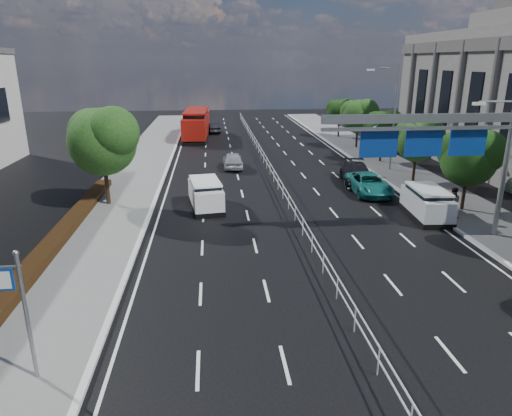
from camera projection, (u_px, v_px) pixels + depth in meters
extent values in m
plane|color=black|center=(369.00, 359.00, 15.04)|extent=(160.00, 160.00, 0.00)
cube|color=slate|center=(4.00, 380.00, 13.94)|extent=(5.00, 140.00, 0.14)
cube|color=silver|center=(88.00, 375.00, 14.17)|extent=(0.25, 140.00, 0.15)
cube|color=silver|center=(275.00, 172.00, 36.03)|extent=(0.05, 85.00, 0.05)
cube|color=silver|center=(275.00, 177.00, 36.17)|extent=(0.05, 85.00, 0.05)
cube|color=black|center=(9.00, 295.00, 18.42)|extent=(1.00, 36.00, 0.44)
cylinder|color=gray|center=(28.00, 320.00, 13.41)|extent=(0.12, 0.12, 4.20)
sphere|color=gray|center=(16.00, 253.00, 12.74)|extent=(0.18, 0.18, 0.18)
cylinder|color=gray|center=(504.00, 174.00, 24.38)|extent=(0.28, 0.28, 7.20)
cube|color=gray|center=(421.00, 118.00, 22.99)|extent=(10.20, 0.25, 0.45)
cube|color=gray|center=(419.00, 128.00, 23.14)|extent=(10.20, 0.18, 0.18)
cylinder|color=gray|center=(498.00, 101.00, 23.12)|extent=(2.00, 0.10, 0.10)
cube|color=silver|center=(479.00, 104.00, 23.05)|extent=(0.60, 0.25, 0.15)
cube|color=navy|center=(468.00, 142.00, 23.82)|extent=(2.00, 0.08, 1.40)
cube|color=white|center=(467.00, 142.00, 23.87)|extent=(1.80, 0.02, 1.20)
cube|color=navy|center=(424.00, 143.00, 23.60)|extent=(2.00, 0.08, 1.40)
cube|color=white|center=(423.00, 143.00, 23.65)|extent=(1.80, 0.02, 1.20)
cube|color=navy|center=(379.00, 144.00, 23.37)|extent=(2.00, 0.08, 1.40)
cube|color=white|center=(378.00, 144.00, 23.42)|extent=(1.80, 0.02, 1.20)
cylinder|color=gray|center=(394.00, 120.00, 39.27)|extent=(0.16, 0.16, 9.00)
cylinder|color=gray|center=(385.00, 68.00, 37.83)|extent=(0.10, 2.40, 0.10)
cube|color=silver|center=(371.00, 70.00, 37.76)|extent=(0.60, 0.25, 0.15)
cube|color=#4C4947|center=(501.00, 43.00, 34.17)|extent=(0.40, 36.00, 1.00)
cylinder|color=black|center=(107.00, 180.00, 30.41)|extent=(0.28, 0.28, 3.50)
sphere|color=#153F14|center=(102.00, 142.00, 29.61)|extent=(4.40, 4.40, 4.40)
sphere|color=#153F14|center=(113.00, 132.00, 28.86)|extent=(3.30, 3.30, 3.30)
sphere|color=#153F14|center=(92.00, 132.00, 29.99)|extent=(3.08, 3.08, 3.08)
cylinder|color=black|center=(464.00, 190.00, 29.38)|extent=(0.22, 0.22, 2.80)
sphere|color=black|center=(469.00, 159.00, 28.74)|extent=(3.50, 3.50, 3.50)
sphere|color=black|center=(486.00, 151.00, 28.13)|extent=(2.62, 2.62, 2.62)
sphere|color=black|center=(456.00, 150.00, 29.04)|extent=(2.45, 2.45, 2.45)
cylinder|color=black|center=(414.00, 166.00, 36.49)|extent=(0.22, 0.22, 2.70)
sphere|color=#153F14|center=(417.00, 141.00, 35.88)|extent=(3.30, 3.30, 3.30)
sphere|color=#153F14|center=(429.00, 135.00, 35.30)|extent=(2.48, 2.48, 2.47)
sphere|color=#153F14|center=(408.00, 135.00, 36.16)|extent=(2.31, 2.31, 2.31)
cylinder|color=black|center=(381.00, 149.00, 43.60)|extent=(0.21, 0.21, 2.65)
sphere|color=black|center=(383.00, 128.00, 42.99)|extent=(3.20, 3.20, 3.20)
sphere|color=black|center=(392.00, 123.00, 42.44)|extent=(2.40, 2.40, 2.40)
sphere|color=black|center=(376.00, 123.00, 43.27)|extent=(2.24, 2.24, 2.24)
cylinder|color=black|center=(357.00, 136.00, 50.67)|extent=(0.23, 0.23, 2.85)
sphere|color=#153F14|center=(358.00, 116.00, 50.02)|extent=(3.60, 3.60, 3.60)
sphere|color=#153F14|center=(367.00, 112.00, 49.40)|extent=(2.70, 2.70, 2.70)
sphere|color=#153F14|center=(351.00, 112.00, 50.33)|extent=(2.52, 2.52, 2.52)
cylinder|color=black|center=(339.00, 127.00, 57.81)|extent=(0.21, 0.21, 2.60)
sphere|color=black|center=(339.00, 112.00, 57.21)|extent=(3.10, 3.10, 3.10)
sphere|color=black|center=(346.00, 108.00, 56.67)|extent=(2.32, 2.33, 2.32)
sphere|color=black|center=(334.00, 108.00, 57.47)|extent=(2.17, 2.17, 2.17)
cube|color=black|center=(206.00, 206.00, 30.42)|extent=(2.50, 4.63, 0.31)
cube|color=white|center=(206.00, 195.00, 30.18)|extent=(2.45, 4.54, 1.30)
cube|color=black|center=(205.00, 185.00, 29.98)|extent=(2.13, 3.32, 0.57)
cube|color=white|center=(205.00, 181.00, 29.89)|extent=(2.24, 3.59, 0.11)
cylinder|color=black|center=(197.00, 211.00, 28.87)|extent=(0.36, 0.68, 0.65)
cylinder|color=black|center=(221.00, 209.00, 29.22)|extent=(0.36, 0.68, 0.65)
cylinder|color=black|center=(192.00, 198.00, 31.51)|extent=(0.36, 0.68, 0.65)
cylinder|color=black|center=(214.00, 196.00, 31.86)|extent=(0.36, 0.68, 0.65)
cube|color=black|center=(197.00, 136.00, 57.91)|extent=(3.35, 11.90, 0.35)
cube|color=#96120A|center=(197.00, 124.00, 57.44)|extent=(3.29, 11.67, 2.39)
cube|color=black|center=(196.00, 115.00, 57.07)|extent=(2.92, 8.43, 1.06)
cube|color=#96120A|center=(196.00, 111.00, 56.91)|extent=(3.06, 9.12, 0.21)
cylinder|color=black|center=(185.00, 140.00, 54.17)|extent=(0.34, 0.74, 0.73)
cylinder|color=black|center=(204.00, 140.00, 54.28)|extent=(0.34, 0.74, 0.73)
cylinder|color=black|center=(190.00, 131.00, 61.41)|extent=(0.34, 0.74, 0.73)
cylinder|color=black|center=(208.00, 131.00, 61.53)|extent=(0.34, 0.74, 0.73)
imported|color=#A3A5AA|center=(233.00, 160.00, 41.56)|extent=(1.75, 4.27, 1.45)
imported|color=black|center=(213.00, 128.00, 61.77)|extent=(1.99, 4.28, 1.36)
cube|color=black|center=(425.00, 215.00, 28.61)|extent=(2.29, 4.69, 0.31)
cube|color=silver|center=(427.00, 203.00, 28.37)|extent=(2.24, 4.60, 1.29)
cube|color=black|center=(428.00, 193.00, 28.17)|extent=(1.99, 3.34, 0.57)
cube|color=silver|center=(429.00, 189.00, 28.09)|extent=(2.09, 3.62, 0.11)
cylinder|color=black|center=(422.00, 220.00, 27.14)|extent=(0.32, 0.66, 0.64)
cylinder|color=black|center=(448.00, 220.00, 27.17)|extent=(0.32, 0.66, 0.64)
cylinder|color=black|center=(405.00, 205.00, 29.94)|extent=(0.32, 0.66, 0.64)
cylinder|color=black|center=(429.00, 205.00, 29.97)|extent=(0.32, 0.66, 0.64)
imported|color=#186C67|center=(369.00, 184.00, 33.56)|extent=(2.43, 5.26, 1.46)
imported|color=black|center=(357.00, 174.00, 36.25)|extent=(2.93, 5.69, 1.58)
imported|color=gray|center=(452.00, 203.00, 27.81)|extent=(1.15, 1.03, 1.94)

